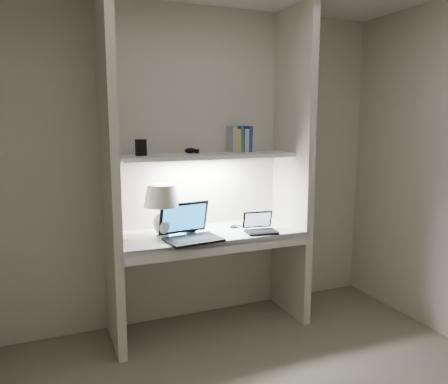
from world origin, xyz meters
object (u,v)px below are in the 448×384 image
speaker (196,219)px  table_lamp (162,202)px  laptop_netbook (260,227)px  book_row (241,140)px  laptop_main (190,231)px

speaker → table_lamp: bearing=-161.6°
table_lamp → laptop_netbook: table_lamp is taller
laptop_netbook → book_row: 0.75m
table_lamp → speaker: (0.33, 0.21, -0.20)m
table_lamp → laptop_netbook: 0.78m
table_lamp → speaker: size_ratio=3.15×
laptop_main → table_lamp: bearing=132.8°
table_lamp → speaker: table_lamp is taller
laptop_netbook → book_row: bearing=99.4°
book_row → speaker: bearing=177.4°
table_lamp → laptop_netbook: (0.73, -0.16, -0.23)m
laptop_main → laptop_netbook: 0.56m
laptop_netbook → speaker: bearing=145.2°
laptop_netbook → speaker: 0.54m
table_lamp → book_row: 0.86m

